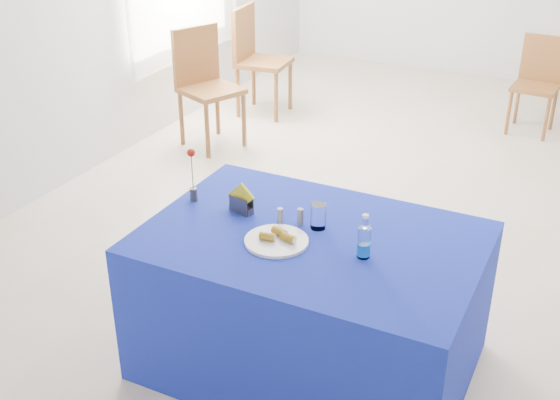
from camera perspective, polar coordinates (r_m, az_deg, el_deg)
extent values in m
plane|color=beige|center=(5.47, 9.81, 0.15)|extent=(7.00, 7.00, 0.00)
plane|color=silver|center=(2.07, -17.57, -4.41)|extent=(5.00, 0.00, 5.00)
cylinder|color=white|center=(3.30, -0.29, -3.34)|extent=(0.30, 0.30, 0.01)
cylinder|color=white|center=(3.40, 3.13, -1.31)|extent=(0.08, 0.08, 0.13)
cylinder|color=slate|center=(3.44, 0.01, -1.33)|extent=(0.03, 0.03, 0.08)
cylinder|color=slate|center=(3.44, 1.66, -1.36)|extent=(0.03, 0.03, 0.08)
cube|color=#102997|center=(3.56, 2.49, -8.24)|extent=(1.60, 1.10, 0.76)
cylinder|color=silver|center=(3.18, 6.84, -3.43)|extent=(0.06, 0.06, 0.15)
cylinder|color=blue|center=(3.20, 6.80, -3.97)|extent=(0.06, 0.06, 0.06)
cylinder|color=silver|center=(3.13, 6.94, -1.85)|extent=(0.03, 0.03, 0.05)
cylinder|color=silver|center=(3.11, 6.97, -1.32)|extent=(0.03, 0.03, 0.01)
cube|color=#3B3B40|center=(3.57, -3.15, -0.72)|extent=(0.13, 0.07, 0.03)
cube|color=#3C3C41|center=(3.54, -3.42, -0.47)|extent=(0.12, 0.03, 0.09)
cube|color=#36363B|center=(3.57, -2.90, -0.18)|extent=(0.12, 0.03, 0.09)
cube|color=gold|center=(3.53, -3.18, 0.32)|extent=(0.15, 0.02, 0.15)
cylinder|color=#29292E|center=(3.70, -7.04, 0.46)|extent=(0.04, 0.04, 0.07)
cylinder|color=#185C17|center=(3.65, -7.14, 2.07)|extent=(0.01, 0.01, 0.22)
sphere|color=#AD160B|center=(3.60, -7.25, 3.84)|extent=(0.04, 0.04, 0.04)
cylinder|color=brown|center=(6.87, 18.09, 6.75)|extent=(0.03, 0.03, 0.42)
cylinder|color=brown|center=(6.82, 20.83, 6.16)|extent=(0.03, 0.03, 0.42)
cylinder|color=brown|center=(7.19, 18.72, 7.51)|extent=(0.03, 0.03, 0.42)
cylinder|color=brown|center=(7.14, 21.35, 6.95)|extent=(0.03, 0.03, 0.42)
cube|color=brown|center=(6.94, 20.04, 8.59)|extent=(0.42, 0.42, 0.04)
cube|color=brown|center=(7.04, 20.63, 10.72)|extent=(0.39, 0.06, 0.43)
cylinder|color=brown|center=(6.05, -5.93, 5.63)|extent=(0.04, 0.04, 0.50)
cylinder|color=brown|center=(6.26, -2.95, 6.51)|extent=(0.04, 0.04, 0.50)
cylinder|color=brown|center=(6.36, -8.02, 6.59)|extent=(0.04, 0.04, 0.50)
cylinder|color=brown|center=(6.56, -5.11, 7.41)|extent=(0.04, 0.04, 0.50)
cube|color=brown|center=(6.22, -5.61, 8.84)|extent=(0.61, 0.61, 0.04)
cube|color=brown|center=(6.31, -6.85, 11.61)|extent=(0.22, 0.44, 0.51)
cylinder|color=brown|center=(6.84, -0.32, 8.35)|extent=(0.04, 0.04, 0.50)
cylinder|color=brown|center=(7.19, 0.84, 9.30)|extent=(0.04, 0.04, 0.50)
cylinder|color=brown|center=(6.98, -3.44, 8.70)|extent=(0.04, 0.04, 0.50)
cylinder|color=brown|center=(7.33, -2.16, 9.63)|extent=(0.04, 0.04, 0.50)
cube|color=brown|center=(7.00, -1.30, 11.10)|extent=(0.51, 0.51, 0.04)
cube|color=brown|center=(7.01, -2.97, 13.40)|extent=(0.09, 0.47, 0.51)
cylinder|color=gold|center=(3.28, -1.04, -2.99)|extent=(0.08, 0.05, 0.04)
cylinder|color=beige|center=(3.27, -0.44, -3.09)|extent=(0.01, 0.03, 0.03)
cylinder|color=gold|center=(3.27, 0.67, -3.09)|extent=(0.08, 0.05, 0.04)
cylinder|color=beige|center=(3.25, 1.17, -3.30)|extent=(0.01, 0.03, 0.03)
cylinder|color=gold|center=(3.32, -0.06, -2.59)|extent=(0.08, 0.06, 0.04)
cylinder|color=beige|center=(3.30, 0.42, -2.80)|extent=(0.01, 0.03, 0.03)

